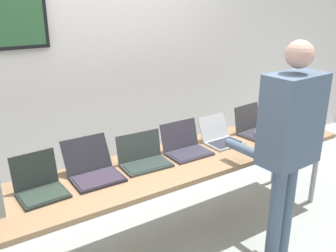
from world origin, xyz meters
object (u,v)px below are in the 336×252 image
laptop_station_1 (93,169)px  laptop_station_6 (283,120)px  coffee_mug (267,145)px  laptop_station_4 (220,137)px  laptop_station_0 (40,186)px  person (289,135)px  laptop_station_5 (254,128)px  laptop_station_3 (186,146)px  laptop_station_2 (144,158)px  workbench (167,168)px

laptop_station_1 → laptop_station_6: laptop_station_6 is taller
laptop_station_1 → coffee_mug: size_ratio=4.95×
laptop_station_4 → coffee_mug: (0.22, -0.34, -0.01)m
laptop_station_0 → person: bearing=-23.0°
laptop_station_4 → laptop_station_5: laptop_station_5 is taller
laptop_station_3 → coffee_mug: size_ratio=4.33×
laptop_station_2 → laptop_station_5: bearing=0.5°
laptop_station_2 → laptop_station_4: bearing=1.5°
laptop_station_6 → person: 1.10m
laptop_station_1 → laptop_station_5: laptop_station_5 is taller
laptop_station_5 → coffee_mug: (-0.19, -0.33, -0.02)m
laptop_station_3 → laptop_station_6: bearing=0.5°
laptop_station_3 → coffee_mug: (0.61, -0.33, -0.02)m
person → coffee_mug: 0.49m
laptop_station_5 → laptop_station_4: bearing=178.7°
laptop_station_2 → person: bearing=-40.5°
person → workbench: bearing=136.1°
person → laptop_station_4: bearing=91.4°
laptop_station_5 → coffee_mug: bearing=-119.4°
laptop_station_5 → coffee_mug: 0.38m
laptop_station_6 → laptop_station_2: bearing=-179.5°
laptop_station_0 → laptop_station_4: (1.59, 0.03, -0.01)m
laptop_station_0 → laptop_station_1: bearing=5.2°
laptop_station_1 → coffee_mug: bearing=-13.8°
laptop_station_2 → coffee_mug: 1.07m
laptop_station_1 → laptop_station_2: 0.41m
laptop_station_2 → laptop_station_1: bearing=176.3°
laptop_station_3 → laptop_station_5: bearing=0.5°
laptop_station_4 → laptop_station_1: bearing=179.8°
laptop_station_5 → laptop_station_0: bearing=-179.4°
laptop_station_4 → laptop_station_6: 0.83m
laptop_station_2 → coffee_mug: size_ratio=4.69×
laptop_station_5 → laptop_station_6: size_ratio=0.86×
workbench → laptop_station_2: 0.21m
laptop_station_0 → workbench: bearing=-3.7°
laptop_station_0 → laptop_station_4: bearing=1.1°
laptop_station_3 → coffee_mug: bearing=-28.1°
laptop_station_3 → coffee_mug: 0.70m
laptop_station_3 → laptop_station_5: size_ratio=1.00×
laptop_station_4 → person: person is taller
laptop_station_1 → person: size_ratio=0.23×
person → laptop_station_3: bearing=120.3°
laptop_station_2 → workbench: bearing=-23.5°
laptop_station_4 → coffee_mug: bearing=-57.2°
workbench → laptop_station_3: (0.24, 0.08, 0.10)m
laptop_station_3 → person: (0.41, -0.70, 0.24)m
workbench → laptop_station_6: laptop_station_6 is taller
workbench → coffee_mug: (0.85, -0.25, 0.09)m
laptop_station_3 → laptop_station_5: (0.80, 0.01, 0.00)m
coffee_mug → laptop_station_4: bearing=122.8°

